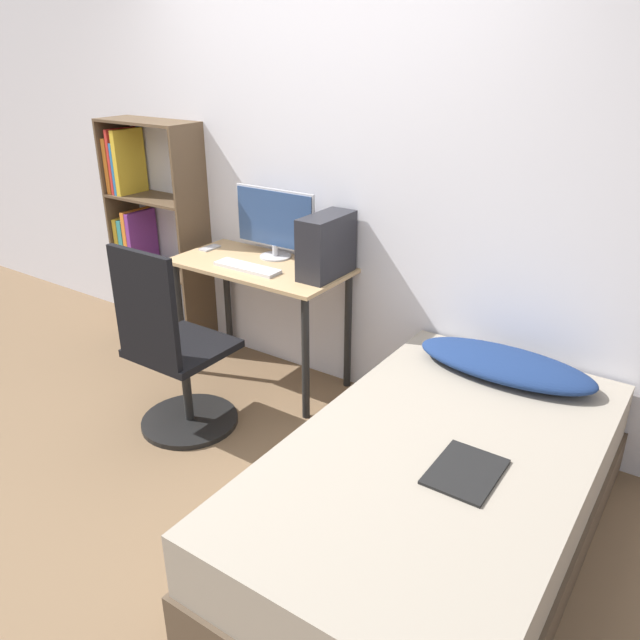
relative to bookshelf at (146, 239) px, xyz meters
The scene contains 12 objects.
ground_plane 2.02m from the bookshelf, 41.97° to the right, with size 14.00×14.00×0.00m, color brown.
wall_back 1.52m from the bookshelf, ahead, with size 8.00×0.05×2.50m.
desk 1.16m from the bookshelf, ahead, with size 1.08×0.54×0.77m.
bookshelf is the anchor object (origin of this frame).
office_chair 1.44m from the bookshelf, 36.46° to the right, with size 0.54×0.54×1.08m.
bed 2.84m from the bookshelf, 17.58° to the right, with size 1.14×1.99×0.50m.
pillow 2.68m from the bookshelf, ahead, with size 0.87×0.36×0.11m.
magazine 2.98m from the bookshelf, 18.50° to the right, with size 0.24×0.32×0.01m.
monitor 1.19m from the bookshelf, ahead, with size 0.58×0.19×0.42m.
keyboard 1.18m from the bookshelf, 11.46° to the right, with size 0.43×0.12×0.02m.
pc_tower 1.61m from the bookshelf, ahead, with size 0.17×0.37×0.35m.
phone 0.70m from the bookshelf, ahead, with size 0.07×0.14×0.01m.
Camera 1 is at (2.04, -1.57, 1.98)m, focal length 35.00 mm.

